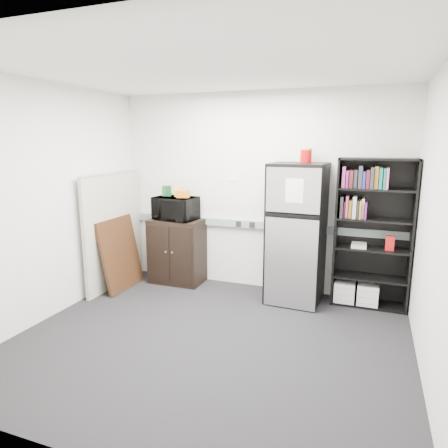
% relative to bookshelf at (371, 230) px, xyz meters
% --- Properties ---
extents(floor, '(4.00, 4.00, 0.00)m').
position_rel_bookshelf_xyz_m(floor, '(-1.51, -1.57, -0.97)').
color(floor, black).
rests_on(floor, ground).
extents(wall_back, '(4.00, 0.02, 2.70)m').
position_rel_bookshelf_xyz_m(wall_back, '(-1.51, 0.18, 0.38)').
color(wall_back, silver).
rests_on(wall_back, floor).
extents(wall_right, '(0.02, 3.50, 2.70)m').
position_rel_bookshelf_xyz_m(wall_right, '(0.49, -1.57, 0.38)').
color(wall_right, silver).
rests_on(wall_right, floor).
extents(wall_left, '(0.02, 3.50, 2.70)m').
position_rel_bookshelf_xyz_m(wall_left, '(-3.51, -1.57, 0.38)').
color(wall_left, silver).
rests_on(wall_left, floor).
extents(ceiling, '(4.00, 3.50, 0.02)m').
position_rel_bookshelf_xyz_m(ceiling, '(-1.51, -1.57, 1.73)').
color(ceiling, white).
rests_on(ceiling, wall_back).
extents(electrical_raceway, '(3.92, 0.05, 0.10)m').
position_rel_bookshelf_xyz_m(electrical_raceway, '(-1.51, 0.15, -0.07)').
color(electrical_raceway, gray).
rests_on(electrical_raceway, wall_back).
extents(wall_note, '(0.14, 0.00, 0.10)m').
position_rel_bookshelf_xyz_m(wall_note, '(-1.86, 0.18, 0.58)').
color(wall_note, white).
rests_on(wall_note, wall_back).
extents(bookshelf, '(0.90, 0.34, 1.85)m').
position_rel_bookshelf_xyz_m(bookshelf, '(0.00, 0.00, 0.00)').
color(bookshelf, black).
rests_on(bookshelf, floor).
extents(cubicle_partition, '(0.06, 1.30, 1.62)m').
position_rel_bookshelf_xyz_m(cubicle_partition, '(-3.41, -0.49, -0.16)').
color(cubicle_partition, '#9D988C').
rests_on(cubicle_partition, floor).
extents(cabinet, '(0.75, 0.50, 0.94)m').
position_rel_bookshelf_xyz_m(cabinet, '(-2.64, -0.07, -0.50)').
color(cabinet, black).
rests_on(cabinet, floor).
extents(microwave, '(0.63, 0.46, 0.33)m').
position_rel_bookshelf_xyz_m(microwave, '(-2.64, -0.08, 0.13)').
color(microwave, black).
rests_on(microwave, cabinet).
extents(snack_box_a, '(0.08, 0.07, 0.15)m').
position_rel_bookshelf_xyz_m(snack_box_a, '(-2.82, -0.05, 0.37)').
color(snack_box_a, '#185425').
rests_on(snack_box_a, microwave).
extents(snack_box_b, '(0.08, 0.07, 0.15)m').
position_rel_bookshelf_xyz_m(snack_box_b, '(-2.76, -0.05, 0.37)').
color(snack_box_b, '#0D3A1B').
rests_on(snack_box_b, microwave).
extents(snack_box_c, '(0.07, 0.06, 0.14)m').
position_rel_bookshelf_xyz_m(snack_box_c, '(-2.62, -0.05, 0.37)').
color(snack_box_c, yellow).
rests_on(snack_box_c, microwave).
extents(snack_bag, '(0.20, 0.15, 0.10)m').
position_rel_bookshelf_xyz_m(snack_bag, '(-2.51, -0.10, 0.35)').
color(snack_bag, orange).
rests_on(snack_bag, microwave).
extents(refrigerator, '(0.70, 0.73, 1.78)m').
position_rel_bookshelf_xyz_m(refrigerator, '(-0.89, -0.15, -0.08)').
color(refrigerator, black).
rests_on(refrigerator, floor).
extents(coffee_can, '(0.14, 0.14, 0.19)m').
position_rel_bookshelf_xyz_m(coffee_can, '(-0.83, -0.02, 0.91)').
color(coffee_can, '#A10709').
rests_on(coffee_can, refrigerator).
extents(framed_poster, '(0.23, 0.78, 1.00)m').
position_rel_bookshelf_xyz_m(framed_poster, '(-3.28, -0.55, -0.47)').
color(framed_poster, '#311A0D').
rests_on(framed_poster, floor).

